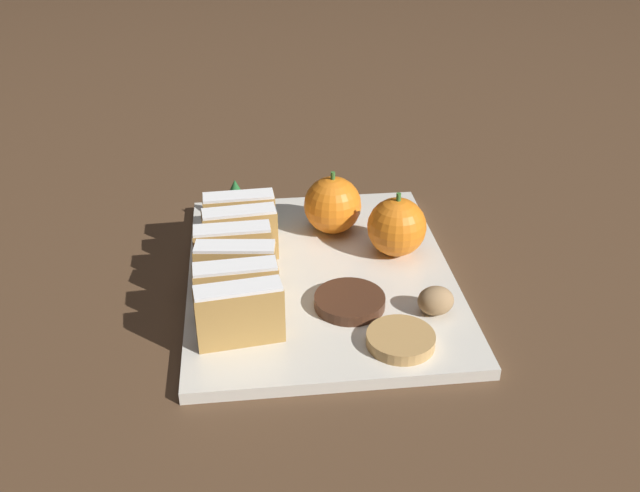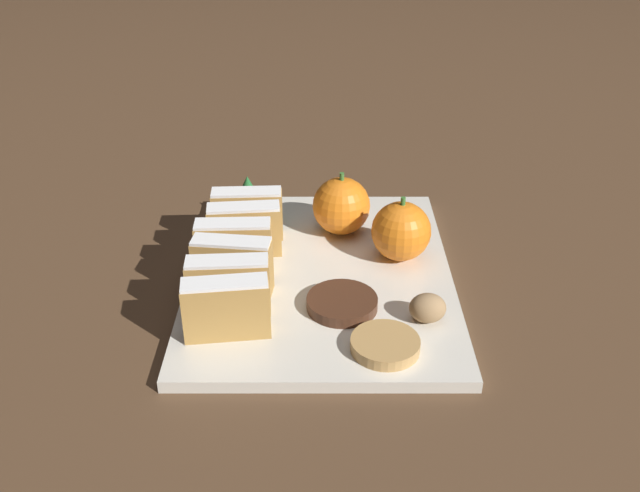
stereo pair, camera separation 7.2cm
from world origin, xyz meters
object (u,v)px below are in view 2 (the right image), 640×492
(orange_far, at_px, (401,231))
(chocolate_cookie, at_px, (342,303))
(walnut, at_px, (427,308))
(orange_near, at_px, (342,206))

(orange_far, xyz_separation_m, chocolate_cookie, (-0.06, -0.09, -0.03))
(walnut, bearing_deg, chocolate_cookie, 165.55)
(walnut, distance_m, chocolate_cookie, 0.08)
(walnut, bearing_deg, orange_far, 97.15)
(orange_far, bearing_deg, orange_near, 137.26)
(orange_far, relative_size, chocolate_cookie, 1.04)
(orange_far, xyz_separation_m, walnut, (0.01, -0.11, -0.02))
(orange_far, relative_size, walnut, 2.07)
(orange_near, xyz_separation_m, orange_far, (0.06, -0.06, -0.00))
(orange_near, distance_m, chocolate_cookie, 0.15)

